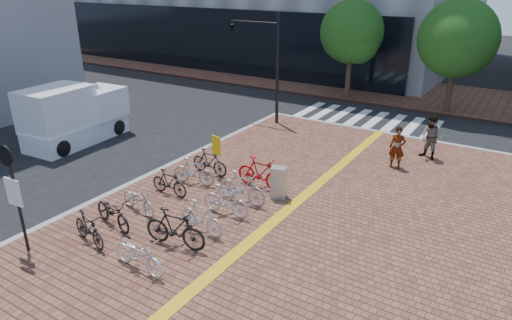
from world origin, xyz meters
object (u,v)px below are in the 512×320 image
Objects in this scene: bike_9 at (226,200)px; bike_10 at (242,188)px; bike_4 at (194,171)px; yellow_sign at (216,149)px; box_truck at (74,116)px; pedestrian_a at (397,148)px; bike_5 at (209,162)px; bike_8 at (201,217)px; notice_sign at (13,186)px; utility_box at (278,183)px; bike_11 at (260,173)px; bike_2 at (138,200)px; bike_0 at (89,229)px; traffic_light_pole at (256,47)px; pedestrian_b at (431,138)px; bike_6 at (138,254)px; bike_7 at (175,228)px; bike_1 at (113,212)px.

bike_10 reaches higher than bike_9.
yellow_sign is at bearing -32.59° from bike_4.
pedestrian_a is at bearing 18.66° from box_truck.
bike_5 is 0.80m from yellow_sign.
notice_sign is (-3.56, -3.42, 1.50)m from bike_8.
bike_11 is at bearing 160.44° from utility_box.
bike_2 is at bearing -179.13° from bike_5.
bike_10 is at bearing -15.15° from bike_0.
utility_box is 0.23× the size of box_truck.
traffic_light_pole is at bearing 111.34° from yellow_sign.
pedestrian_b reaches higher than bike_5.
bike_10 is at bearing -99.19° from pedestrian_b.
bike_0 is 2.15m from bike_6.
pedestrian_a is at bearing -36.79° from bike_11.
bike_5 is at bearing 18.05° from bike_7.
pedestrian_a is (6.00, 8.19, 0.41)m from bike_2.
bike_10 is 0.38× the size of box_truck.
bike_8 is at bearing -78.81° from bike_2.
yellow_sign reaches higher than bike_10.
bike_11 is at bearing -0.20° from bike_9.
box_truck reaches higher than bike_5.
box_truck is at bearing 63.06° from bike_6.
traffic_light_pole reaches higher than bike_11.
bike_6 is (2.27, -5.96, -0.03)m from bike_5.
bike_0 is 0.87× the size of bike_10.
pedestrian_a reaches higher than yellow_sign.
bike_5 is 0.93× the size of bike_6.
bike_8 is (2.39, -2.54, 0.00)m from bike_4.
bike_7 is 4.36m from utility_box.
box_truck is at bearing 83.40° from bike_10.
pedestrian_b is at bearing 23.44° from box_truck.
bike_10 is at bearing -6.73° from box_truck.
bike_5 is 0.86× the size of bike_11.
bike_11 is (0.00, 4.59, -0.00)m from bike_7.
bike_4 is 0.87× the size of bike_7.
bike_5 is 0.90× the size of pedestrian_b.
bike_10 reaches higher than bike_5.
bike_10 is at bearing 7.37° from bike_8.
bike_11 reaches higher than bike_10.
bike_1 is at bearing 65.50° from notice_sign.
box_truck reaches higher than bike_9.
bike_1 is at bearing -178.59° from bike_5.
bike_7 is (2.25, -3.54, 0.08)m from bike_4.
pedestrian_b is 0.58× the size of notice_sign.
bike_10 is 1.31m from utility_box.
notice_sign is at bearing 157.49° from bike_4.
bike_10 reaches higher than bike_4.
bike_9 is (2.37, -1.27, 0.01)m from bike_4.
bike_8 is at bearing -34.80° from bike_0.
traffic_light_pole is at bearing 23.13° from bike_1.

